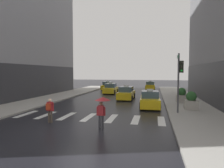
# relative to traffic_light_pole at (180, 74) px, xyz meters

# --- Properties ---
(ground_plane) EXTENTS (160.00, 160.00, 0.00)m
(ground_plane) POSITION_rel_traffic_light_pole_xyz_m (-6.86, -5.42, -3.26)
(ground_plane) COLOR black
(curb_right) EXTENTS (4.50, 70.00, 0.15)m
(curb_right) POSITION_rel_traffic_light_pole_xyz_m (1.39, -5.42, -3.18)
(curb_right) COLOR #9E9B93
(curb_right) RESTS_ON ground
(crosswalk_markings) EXTENTS (11.30, 2.80, 0.01)m
(crosswalk_markings) POSITION_rel_traffic_light_pole_xyz_m (-6.86, -2.42, -3.25)
(crosswalk_markings) COLOR silver
(crosswalk_markings) RESTS_ON ground
(traffic_light_pole) EXTENTS (0.44, 0.84, 4.80)m
(traffic_light_pole) POSITION_rel_traffic_light_pole_xyz_m (0.00, 0.00, 0.00)
(traffic_light_pole) COLOR #47474C
(traffic_light_pole) RESTS_ON curb_right
(taxi_lead) EXTENTS (2.08, 4.61, 1.80)m
(taxi_lead) POSITION_rel_traffic_light_pole_xyz_m (-2.40, 3.02, -2.53)
(taxi_lead) COLOR yellow
(taxi_lead) RESTS_ON ground
(taxi_second) EXTENTS (1.99, 4.57, 1.80)m
(taxi_second) POSITION_rel_traffic_light_pole_xyz_m (-5.48, 8.33, -2.53)
(taxi_second) COLOR yellow
(taxi_second) RESTS_ON ground
(taxi_third) EXTENTS (1.98, 4.56, 1.80)m
(taxi_third) POSITION_rel_traffic_light_pole_xyz_m (-9.00, 14.97, -2.53)
(taxi_third) COLOR yellow
(taxi_third) RESTS_ON ground
(taxi_fourth) EXTENTS (1.95, 4.55, 1.80)m
(taxi_fourth) POSITION_rel_traffic_light_pole_xyz_m (-10.96, 21.02, -2.53)
(taxi_fourth) COLOR yellow
(taxi_fourth) RESTS_ON ground
(taxi_fifth) EXTENTS (1.98, 4.56, 1.80)m
(taxi_fifth) POSITION_rel_traffic_light_pole_xyz_m (-2.81, 23.93, -2.53)
(taxi_fifth) COLOR yellow
(taxi_fifth) RESTS_ON ground
(pedestrian_with_umbrella) EXTENTS (0.96, 0.96, 1.94)m
(pedestrian_with_umbrella) POSITION_rel_traffic_light_pole_xyz_m (-5.05, -5.18, -1.74)
(pedestrian_with_umbrella) COLOR #333338
(pedestrian_with_umbrella) RESTS_ON ground
(pedestrian_with_backpack) EXTENTS (0.55, 0.43, 1.65)m
(pedestrian_with_backpack) POSITION_rel_traffic_light_pole_xyz_m (-8.89, -4.56, -2.29)
(pedestrian_with_backpack) COLOR #473D33
(pedestrian_with_backpack) RESTS_ON ground
(planter_near_corner) EXTENTS (1.10, 1.10, 1.60)m
(planter_near_corner) POSITION_rel_traffic_light_pole_xyz_m (1.23, 1.82, -2.38)
(planter_near_corner) COLOR #A8A399
(planter_near_corner) RESTS_ON curb_right
(planter_mid_block) EXTENTS (1.10, 1.10, 1.60)m
(planter_mid_block) POSITION_rel_traffic_light_pole_xyz_m (0.97, 5.99, -2.38)
(planter_mid_block) COLOR #A8A399
(planter_mid_block) RESTS_ON curb_right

